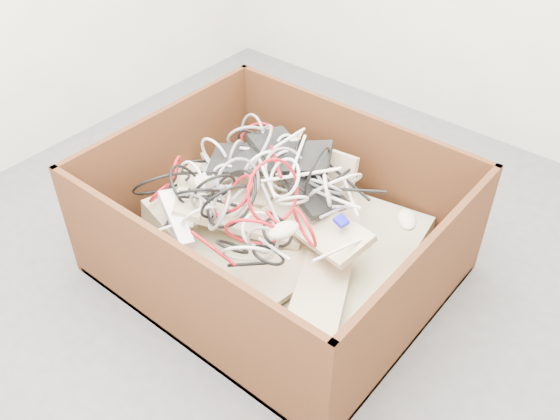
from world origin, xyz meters
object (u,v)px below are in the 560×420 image
Objects in this scene: power_strip_right at (176,219)px; cardboard_box at (273,243)px; vga_plug at (341,221)px; power_strip_left at (230,170)px.

cardboard_box is at bearing 81.33° from power_strip_right.
cardboard_box is 0.38m from vga_plug.
power_strip_right is (-0.21, -0.30, 0.21)m from cardboard_box.
power_strip_left is 0.55m from vga_plug.
power_strip_left is at bearing -168.00° from vga_plug.
power_strip_right is at bearing -124.97° from cardboard_box.
power_strip_left is at bearing 124.81° from power_strip_right.
power_strip_left is 0.35m from power_strip_right.
power_strip_left is 1.10× the size of power_strip_right.
power_strip_left is (-0.26, 0.05, 0.21)m from cardboard_box.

